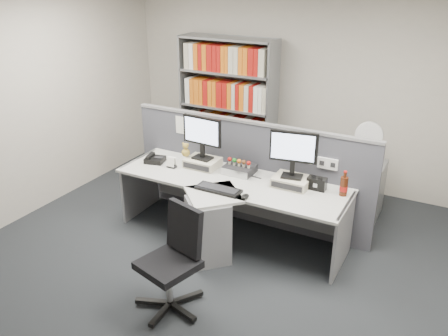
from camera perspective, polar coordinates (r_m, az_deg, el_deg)
The scene contains 21 objects.
ground at distance 4.85m, azimuth -3.72°, elevation -12.78°, with size 5.50×5.50×0.00m, color #282B2F.
room_shell at distance 4.06m, azimuth -4.37°, elevation 8.10°, with size 5.04×5.54×2.72m.
partition at distance 5.48m, azimuth 3.00°, elevation -0.42°, with size 3.00×0.08×1.27m.
desk at distance 5.04m, azimuth -0.30°, elevation -5.07°, with size 2.60×1.20×0.72m.
monitor_riser_left at distance 5.41m, azimuth -2.66°, elevation 0.66°, with size 0.38×0.31×0.10m.
monitor_riser_right at distance 4.98m, azimuth 8.31°, elevation -1.65°, with size 0.38×0.31×0.10m.
monitor_left at distance 5.28m, azimuth -2.72°, elevation 4.19°, with size 0.50×0.17×0.51m.
monitor_right at distance 4.84m, azimuth 8.56°, elevation 2.15°, with size 0.50×0.20×0.51m.
desktop_pc at distance 5.25m, azimuth 1.93°, elevation -0.13°, with size 0.33×0.29×0.09m.
figurines at distance 5.20m, azimuth 1.86°, elevation 0.76°, with size 0.29×0.05×0.09m.
keyboard at distance 4.84m, azimuth -0.69°, elevation -2.63°, with size 0.49×0.18×0.03m.
mouse at distance 4.68m, azimuth 2.61°, elevation -3.53°, with size 0.07×0.11×0.04m, color black.
desk_phone at distance 5.60m, azimuth -8.54°, elevation 1.07°, with size 0.25×0.24×0.09m.
desk_calendar at distance 5.41m, azimuth -6.47°, elevation 0.60°, with size 0.11×0.08×0.13m.
plush_toy at distance 5.43m, azimuth -4.74°, elevation 2.13°, with size 0.10×0.10×0.17m.
speaker at distance 4.94m, azimuth 11.36°, elevation -1.88°, with size 0.20×0.11×0.13m, color black.
cola_bottle at distance 4.86m, azimuth 14.55°, elevation -2.19°, with size 0.08×0.08×0.27m.
shelving_unit at distance 6.75m, azimuth 0.44°, elevation 7.22°, with size 1.41×0.40×2.00m.
filing_cabinet at distance 5.93m, azimuth 16.61°, elevation -2.68°, with size 0.45×0.61×0.70m.
desk_fan at distance 5.67m, azimuth 17.39°, elevation 3.53°, with size 0.32×0.19×0.53m.
office_chair at distance 4.19m, azimuth -6.13°, elevation -10.82°, with size 0.64×0.63×0.96m.
Camera 1 is at (2.11, -3.30, 2.86)m, focal length 37.10 mm.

